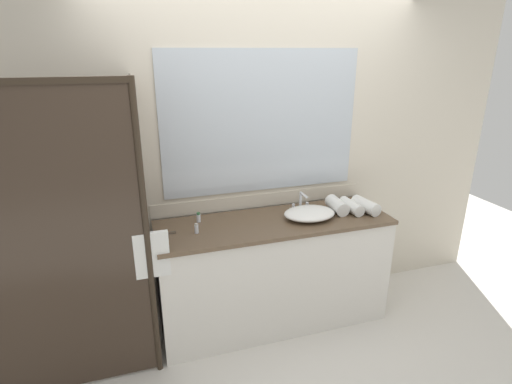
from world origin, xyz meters
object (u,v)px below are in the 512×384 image
at_px(faucet, 301,204).
at_px(rolled_towel_middle, 351,206).
at_px(sink_basin, 309,213).
at_px(amenity_bottle_conditioner, 196,229).
at_px(rolled_towel_near_edge, 366,206).
at_px(rolled_towel_far_edge, 337,205).
at_px(amenity_bottle_shampoo, 198,218).

xyz_separation_m(faucet, rolled_towel_middle, (0.37, -0.15, -0.01)).
distance_m(sink_basin, amenity_bottle_conditioner, 0.88).
distance_m(faucet, amenity_bottle_conditioner, 0.90).
distance_m(amenity_bottle_conditioner, rolled_towel_middle, 1.25).
bearing_deg(rolled_towel_near_edge, rolled_towel_far_edge, 162.73).
distance_m(faucet, rolled_towel_near_edge, 0.52).
relative_size(sink_basin, rolled_towel_far_edge, 1.73).
bearing_deg(faucet, rolled_towel_far_edge, -23.66).
distance_m(sink_basin, rolled_towel_near_edge, 0.49).
distance_m(amenity_bottle_conditioner, rolled_towel_far_edge, 1.15).
height_order(amenity_bottle_conditioner, rolled_towel_far_edge, rolled_towel_far_edge).
distance_m(rolled_towel_near_edge, rolled_towel_middle, 0.12).
bearing_deg(rolled_towel_near_edge, amenity_bottle_shampoo, 171.31).
xyz_separation_m(faucet, rolled_towel_far_edge, (0.26, -0.12, 0.00)).
xyz_separation_m(amenity_bottle_conditioner, rolled_towel_middle, (1.25, 0.02, 0.01)).
xyz_separation_m(amenity_bottle_shampoo, rolled_towel_far_edge, (1.10, -0.13, 0.02)).
relative_size(sink_basin, rolled_towel_near_edge, 1.62).
distance_m(faucet, rolled_towel_far_edge, 0.29).
bearing_deg(rolled_towel_middle, rolled_towel_near_edge, -16.72).
relative_size(sink_basin, amenity_bottle_shampoo, 5.32).
bearing_deg(rolled_towel_middle, amenity_bottle_shampoo, 172.07).
bearing_deg(amenity_bottle_conditioner, rolled_towel_near_edge, -0.47).
height_order(faucet, rolled_towel_far_edge, faucet).
xyz_separation_m(amenity_bottle_shampoo, rolled_towel_near_edge, (1.32, -0.20, 0.02)).
bearing_deg(rolled_towel_far_edge, faucet, 156.34).
bearing_deg(amenity_bottle_shampoo, faucet, -1.15).
relative_size(sink_basin, amenity_bottle_conditioner, 5.49).
bearing_deg(rolled_towel_middle, amenity_bottle_conditioner, -179.00).
bearing_deg(rolled_towel_near_edge, rolled_towel_middle, 163.28).
height_order(sink_basin, faucet, faucet).
xyz_separation_m(sink_basin, rolled_towel_middle, (0.37, 0.02, 0.01)).
bearing_deg(rolled_towel_middle, faucet, 158.00).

